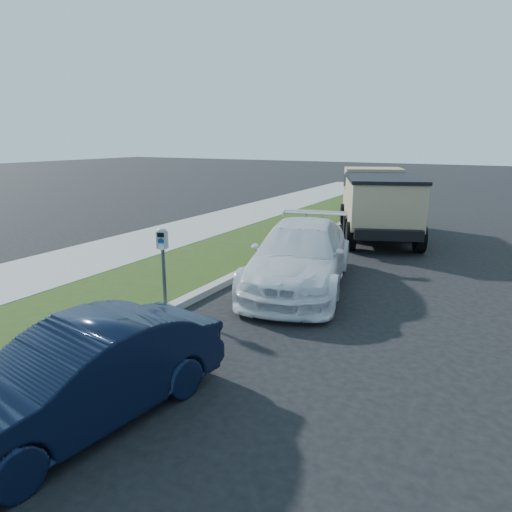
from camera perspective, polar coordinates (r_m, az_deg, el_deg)
The scene contains 6 objects.
ground at distance 8.45m, azimuth 5.10°, elevation -9.24°, with size 120.00×120.00×0.00m, color black.
streetside at distance 12.98m, azimuth -14.10°, elevation -0.79°, with size 6.12×50.00×0.15m.
parking_meter at distance 9.17m, azimuth -11.59°, elevation 0.80°, with size 0.25×0.20×1.55m.
white_wagon at distance 10.74m, azimuth 5.72°, elevation 0.14°, with size 2.08×5.13×1.49m, color white.
navy_sedan at distance 6.02m, azimuth -21.14°, elevation -13.91°, with size 1.32×3.79×1.25m, color black.
dump_truck at distance 16.76m, azimuth 14.94°, elevation 6.79°, with size 4.09×6.21×2.29m.
Camera 1 is at (3.08, -7.10, 3.39)m, focal length 32.00 mm.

